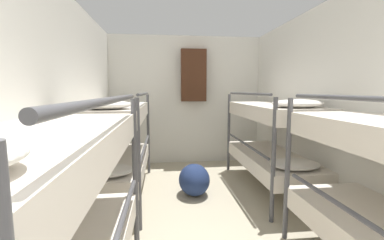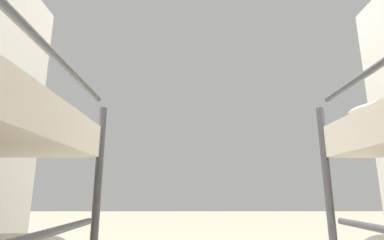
% 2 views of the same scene
% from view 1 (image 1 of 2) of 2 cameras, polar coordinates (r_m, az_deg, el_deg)
% --- Properties ---
extents(wall_left, '(0.06, 4.96, 2.28)m').
position_cam_1_polar(wall_left, '(2.40, -29.78, 1.39)').
color(wall_left, silver).
rests_on(wall_left, ground_plane).
extents(wall_right, '(0.06, 4.96, 2.28)m').
position_cam_1_polar(wall_right, '(2.85, 32.60, 1.91)').
color(wall_right, silver).
rests_on(wall_right, ground_plane).
extents(wall_back, '(2.80, 0.06, 2.28)m').
position_cam_1_polar(wall_back, '(4.67, -1.38, 4.39)').
color(wall_back, silver).
rests_on(wall_back, ground_plane).
extents(bunk_stack_left_near, '(0.71, 1.76, 1.29)m').
position_cam_1_polar(bunk_stack_left_near, '(1.42, -31.26, -19.10)').
color(bunk_stack_left_near, '#4C4C51').
rests_on(bunk_stack_left_near, ground_plane).
extents(bunk_stack_left_far, '(0.71, 1.76, 1.29)m').
position_cam_1_polar(bunk_stack_left_far, '(3.26, -16.54, -4.11)').
color(bunk_stack_left_far, '#4C4C51').
rests_on(bunk_stack_left_far, ground_plane).
extents(bunk_stack_right_far, '(0.71, 1.76, 1.29)m').
position_cam_1_polar(bunk_stack_right_far, '(3.51, 17.38, -3.39)').
color(bunk_stack_right_far, '#4C4C51').
rests_on(bunk_stack_right_far, ground_plane).
extents(duffel_bag, '(0.39, 0.48, 0.39)m').
position_cam_1_polar(duffel_bag, '(3.33, 0.50, -13.11)').
color(duffel_bag, navy).
rests_on(duffel_bag, ground_plane).
extents(hanging_coat, '(0.44, 0.12, 0.90)m').
position_cam_1_polar(hanging_coat, '(4.54, 0.36, 9.88)').
color(hanging_coat, '#472819').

